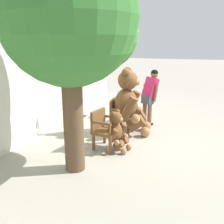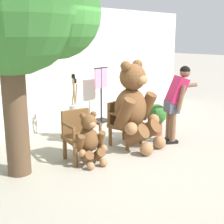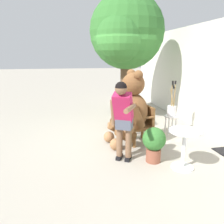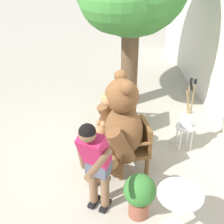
# 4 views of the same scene
# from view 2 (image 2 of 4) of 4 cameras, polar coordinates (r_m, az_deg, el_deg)

# --- Properties ---
(ground_plane) EXTENTS (60.00, 60.00, 0.00)m
(ground_plane) POSITION_cam_2_polar(r_m,az_deg,el_deg) (5.67, 1.44, -8.20)
(ground_plane) COLOR #A8A091
(back_wall) EXTENTS (10.00, 0.16, 2.80)m
(back_wall) POSITION_cam_2_polar(r_m,az_deg,el_deg) (7.16, -12.61, 7.68)
(back_wall) COLOR silver
(back_wall) RESTS_ON ground
(wooden_chair_left) EXTENTS (0.65, 0.62, 0.86)m
(wooden_chair_left) POSITION_cam_2_polar(r_m,az_deg,el_deg) (5.47, -5.87, -3.96)
(wooden_chair_left) COLOR brown
(wooden_chair_left) RESTS_ON ground
(wooden_chair_right) EXTENTS (0.62, 0.58, 0.86)m
(wooden_chair_right) POSITION_cam_2_polar(r_m,az_deg,el_deg) (6.19, 2.07, -1.78)
(wooden_chair_right) COLOR brown
(wooden_chair_right) RESTS_ON ground
(teddy_bear_large) EXTENTS (1.02, 1.00, 1.68)m
(teddy_bear_large) POSITION_cam_2_polar(r_m,az_deg,el_deg) (5.94, 4.13, 1.12)
(teddy_bear_large) COLOR brown
(teddy_bear_large) RESTS_ON ground
(teddy_bear_small) EXTENTS (0.55, 0.55, 0.89)m
(teddy_bear_small) POSITION_cam_2_polar(r_m,az_deg,el_deg) (5.25, -4.07, -4.95)
(teddy_bear_small) COLOR brown
(teddy_bear_small) RESTS_ON ground
(person_visitor) EXTENTS (0.84, 0.48, 1.55)m
(person_visitor) POSITION_cam_2_polar(r_m,az_deg,el_deg) (6.33, 11.70, 2.54)
(person_visitor) COLOR black
(person_visitor) RESTS_ON ground
(white_stool) EXTENTS (0.34, 0.34, 0.46)m
(white_stool) POSITION_cam_2_polar(r_m,az_deg,el_deg) (6.61, -6.87, -1.81)
(white_stool) COLOR white
(white_stool) RESTS_ON ground
(brush_bucket) EXTENTS (0.22, 0.22, 0.91)m
(brush_bucket) POSITION_cam_2_polar(r_m,az_deg,el_deg) (6.54, -6.92, 0.71)
(brush_bucket) COLOR white
(brush_bucket) RESTS_ON white_stool
(round_side_table) EXTENTS (0.56, 0.56, 0.72)m
(round_side_table) POSITION_cam_2_polar(r_m,az_deg,el_deg) (7.37, 7.13, 0.56)
(round_side_table) COLOR silver
(round_side_table) RESTS_ON ground
(patio_tree) EXTENTS (2.36, 2.25, 3.79)m
(patio_tree) POSITION_cam_2_polar(r_m,az_deg,el_deg) (4.82, -17.22, 18.90)
(patio_tree) COLOR brown
(patio_tree) RESTS_ON ground
(potted_plant) EXTENTS (0.44, 0.44, 0.68)m
(potted_plant) POSITION_cam_2_polar(r_m,az_deg,el_deg) (6.87, 8.11, -0.89)
(potted_plant) COLOR brown
(potted_plant) RESTS_ON ground
(clothing_display_stand) EXTENTS (0.44, 0.40, 1.36)m
(clothing_display_stand) POSITION_cam_2_polar(r_m,az_deg,el_deg) (7.83, -2.00, 3.47)
(clothing_display_stand) COLOR black
(clothing_display_stand) RESTS_ON ground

